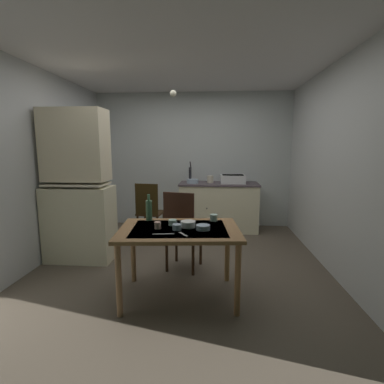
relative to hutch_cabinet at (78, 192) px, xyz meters
name	(u,v)px	position (x,y,z in m)	size (l,w,h in m)	color
ground_plane	(182,262)	(1.39, -0.01, -0.94)	(4.80, 4.80, 0.00)	brown
wall_back	(193,160)	(1.39, 1.94, 0.33)	(3.79, 0.10, 2.54)	silver
wall_left	(39,167)	(-0.51, -0.01, 0.33)	(0.10, 3.90, 2.54)	silver
wall_right	(336,169)	(3.29, -0.01, 0.33)	(0.10, 3.90, 2.54)	silver
ceiling_slab	(181,58)	(1.39, -0.01, 1.65)	(3.79, 3.90, 0.10)	silver
hutch_cabinet	(78,192)	(0.00, 0.00, 0.00)	(0.88, 0.47, 2.01)	beige
counter_cabinet	(219,206)	(1.89, 1.57, -0.50)	(1.43, 0.64, 0.87)	beige
sink_basin	(233,179)	(2.14, 1.57, 0.01)	(0.44, 0.34, 0.15)	silver
hand_pump	(190,173)	(1.36, 1.62, 0.10)	(0.05, 0.27, 0.39)	#232328
mixing_bowl_counter	(193,181)	(1.41, 1.52, -0.03)	(0.22, 0.22, 0.07)	#9EB2C6
stoneware_crock	(210,179)	(1.73, 1.60, 0.00)	(0.12, 0.12, 0.13)	beige
dining_table	(179,237)	(1.46, -0.88, -0.30)	(1.26, 0.92, 0.73)	#996C42
chair_far_side	(182,230)	(1.42, -0.25, -0.42)	(0.48, 0.48, 1.01)	#392314
chair_by_counter	(149,210)	(0.74, 0.92, -0.45)	(0.45, 0.45, 0.95)	#32200E
serving_bowl_wide	(203,227)	(1.70, -0.91, -0.19)	(0.14, 0.14, 0.05)	#9EB2C6
soup_bowl_small	(188,224)	(1.54, -0.83, -0.18)	(0.15, 0.15, 0.06)	white
teacup_mint	(177,227)	(1.44, -0.94, -0.19)	(0.09, 0.09, 0.06)	#9EB2C6
teacup_cream	(214,218)	(1.80, -0.57, -0.18)	(0.08, 0.08, 0.07)	#ADD1C1
mug_dark	(173,222)	(1.38, -0.77, -0.19)	(0.09, 0.09, 0.06)	#ADD1C1
mug_tall	(158,225)	(1.25, -0.92, -0.18)	(0.07, 0.07, 0.07)	tan
glass_bottle	(149,210)	(1.09, -0.59, -0.10)	(0.07, 0.07, 0.29)	#4C7F56
table_knife	(163,234)	(1.34, -1.09, -0.21)	(0.20, 0.02, 0.01)	silver
teaspoon_near_bowl	(187,221)	(1.51, -0.61, -0.21)	(0.13, 0.02, 0.01)	beige
teaspoon_by_cup	(183,234)	(1.52, -1.08, -0.21)	(0.15, 0.02, 0.01)	beige
pendant_bulb	(173,93)	(1.29, -0.03, 1.23)	(0.08, 0.08, 0.08)	#F9EFCC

